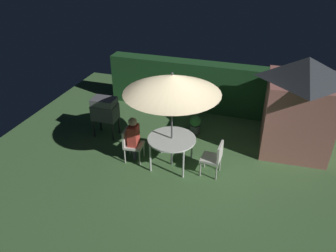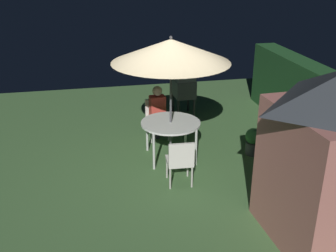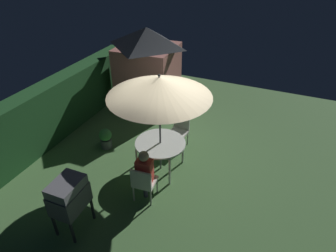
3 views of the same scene
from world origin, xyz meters
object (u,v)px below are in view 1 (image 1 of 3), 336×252
Objects in this scene: garden_shed at (299,104)px; patio_table at (172,141)px; chair_far_side at (215,157)px; patio_umbrella at (172,84)px; chair_near_shed at (131,143)px; potted_plant_by_shed at (195,124)px; person_in_red at (133,134)px; bbq_grill at (105,110)px.

garden_shed is 3.52m from patio_table.
patio_umbrella is at bearing 176.88° from chair_far_side.
chair_near_shed and chair_far_side have the same top height.
potted_plant_by_shed is (0.20, 1.74, -0.43)m from patio_table.
patio_umbrella reaches higher than person_in_red.
garden_shed is 2.92× the size of chair_near_shed.
patio_umbrella is 2.82× the size of chair_far_side.
patio_umbrella reaches higher than bbq_grill.
garden_shed is 2.75m from chair_far_side.
garden_shed is at bearing 31.54° from patio_table.
person_in_red is (1.28, -0.92, -0.06)m from bbq_grill.
chair_near_shed is (1.19, -0.93, -0.33)m from bbq_grill.
garden_shed is 1.03× the size of patio_umbrella.
bbq_grill is (-2.27, 0.83, -1.41)m from patio_umbrella.
chair_near_shed is at bearing -154.64° from garden_shed.
patio_table is (-2.95, -1.81, -0.60)m from garden_shed.
patio_umbrella reaches higher than potted_plant_by_shed.
chair_far_side is at bearing -3.12° from patio_umbrella.
bbq_grill is 1.33× the size of chair_far_side.
garden_shed is at bearing 25.36° from chair_near_shed.
bbq_grill is 1.33× the size of chair_near_shed.
patio_umbrella is 2.82× the size of chair_near_shed.
person_in_red is (-3.95, -1.90, -0.55)m from garden_shed.
patio_umbrella is at bearing 5.31° from chair_near_shed.
person_in_red is at bearing -35.77° from bbq_grill.
person_in_red is at bearing -174.69° from patio_table.
garden_shed is 4.54m from chair_near_shed.
garden_shed reaches higher than person_in_red.
potted_plant_by_shed is at bearing 116.91° from chair_far_side.
patio_umbrella is at bearing -90.00° from patio_table.
bbq_grill is at bearing 142.09° from chair_near_shed.
garden_shed is 4.50× the size of potted_plant_by_shed.
bbq_grill is 1.54m from chair_near_shed.
garden_shed is 3.58m from patio_umbrella.
chair_near_shed reaches higher than potted_plant_by_shed.
garden_shed is at bearing 45.49° from chair_far_side.
bbq_grill is at bearing 144.23° from person_in_red.
bbq_grill reaches higher than patio_table.
patio_table is 1.52m from patio_umbrella.
patio_table reaches higher than potted_plant_by_shed.
garden_shed reaches higher than chair_far_side.
patio_umbrella is (0.00, -0.00, 1.52)m from patio_table.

